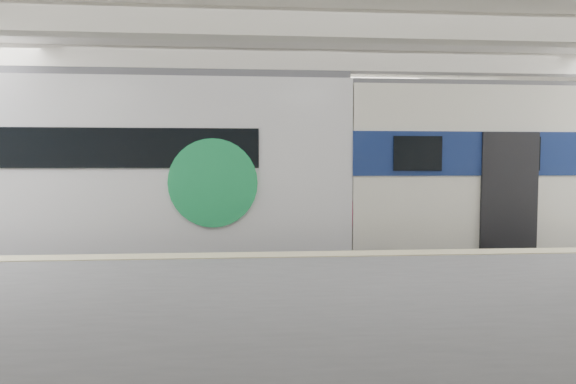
{
  "coord_description": "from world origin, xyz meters",
  "views": [
    {
      "loc": [
        -1.71,
        -11.8,
        2.72
      ],
      "look_at": [
        -0.71,
        1.0,
        2.0
      ],
      "focal_mm": 30.0,
      "sensor_mm": 36.0,
      "label": 1
    }
  ],
  "objects": [
    {
      "name": "station_hall",
      "position": [
        0.0,
        -1.74,
        3.24
      ],
      "size": [
        36.0,
        24.0,
        5.75
      ],
      "color": "black",
      "rests_on": "ground"
    },
    {
      "name": "modern_emu",
      "position": [
        -4.97,
        -0.0,
        2.35
      ],
      "size": [
        15.03,
        3.1,
        4.79
      ],
      "color": "silver",
      "rests_on": "ground"
    },
    {
      "name": "far_train",
      "position": [
        -8.0,
        5.5,
        2.18
      ],
      "size": [
        13.1,
        2.67,
        4.22
      ],
      "rotation": [
        0.0,
        0.0,
        0.0
      ],
      "color": "silver",
      "rests_on": "ground"
    }
  ]
}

